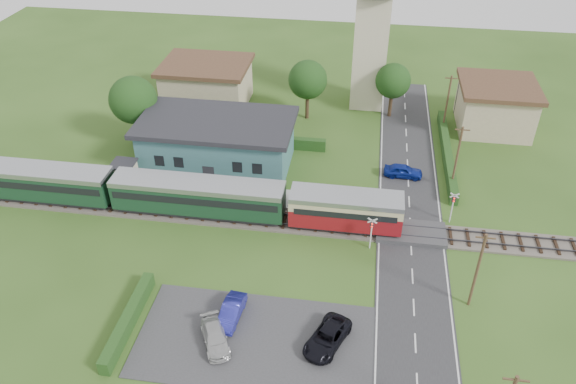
# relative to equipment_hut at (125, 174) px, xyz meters

# --- Properties ---
(ground) EXTENTS (120.00, 120.00, 0.00)m
(ground) POSITION_rel_equipment_hut_xyz_m (18.00, -5.20, -1.75)
(ground) COLOR #2D4C19
(railway_track) EXTENTS (76.00, 3.20, 0.49)m
(railway_track) POSITION_rel_equipment_hut_xyz_m (18.00, -3.20, -1.64)
(railway_track) COLOR #4C443D
(railway_track) RESTS_ON ground
(road) EXTENTS (6.00, 70.00, 0.05)m
(road) POSITION_rel_equipment_hut_xyz_m (28.00, -5.20, -1.72)
(road) COLOR #28282B
(road) RESTS_ON ground
(car_park) EXTENTS (17.00, 9.00, 0.08)m
(car_park) POSITION_rel_equipment_hut_xyz_m (16.50, -17.20, -1.71)
(car_park) COLOR #333335
(car_park) RESTS_ON ground
(crossing_deck) EXTENTS (6.20, 3.40, 0.45)m
(crossing_deck) POSITION_rel_equipment_hut_xyz_m (28.00, -3.20, -1.52)
(crossing_deck) COLOR #333335
(crossing_deck) RESTS_ON ground
(platform) EXTENTS (30.00, 3.00, 0.45)m
(platform) POSITION_rel_equipment_hut_xyz_m (8.00, 0.00, -1.52)
(platform) COLOR gray
(platform) RESTS_ON ground
(equipment_hut) EXTENTS (2.30, 2.30, 2.55)m
(equipment_hut) POSITION_rel_equipment_hut_xyz_m (0.00, 0.00, 0.00)
(equipment_hut) COLOR beige
(equipment_hut) RESTS_ON platform
(station_building) EXTENTS (16.00, 9.00, 5.30)m
(station_building) POSITION_rel_equipment_hut_xyz_m (8.00, 5.79, 0.95)
(station_building) COLOR #3A6869
(station_building) RESTS_ON ground
(train) EXTENTS (43.20, 2.90, 3.40)m
(train) POSITION_rel_equipment_hut_xyz_m (5.26, -3.20, 0.43)
(train) COLOR #232328
(train) RESTS_ON ground
(church_tower) EXTENTS (6.00, 6.00, 17.60)m
(church_tower) POSITION_rel_equipment_hut_xyz_m (23.00, 22.80, 8.48)
(church_tower) COLOR beige
(church_tower) RESTS_ON ground
(house_west) EXTENTS (10.80, 8.80, 5.50)m
(house_west) POSITION_rel_equipment_hut_xyz_m (3.00, 19.80, 1.04)
(house_west) COLOR tan
(house_west) RESTS_ON ground
(house_east) EXTENTS (8.80, 8.80, 5.50)m
(house_east) POSITION_rel_equipment_hut_xyz_m (38.00, 18.80, 1.05)
(house_east) COLOR tan
(house_east) RESTS_ON ground
(hedge_carpark) EXTENTS (0.80, 9.00, 1.20)m
(hedge_carpark) POSITION_rel_equipment_hut_xyz_m (7.00, -17.20, -1.15)
(hedge_carpark) COLOR #193814
(hedge_carpark) RESTS_ON ground
(hedge_roadside) EXTENTS (0.80, 18.00, 1.20)m
(hedge_roadside) POSITION_rel_equipment_hut_xyz_m (32.20, 10.80, -1.15)
(hedge_roadside) COLOR #193814
(hedge_roadside) RESTS_ON ground
(hedge_station) EXTENTS (22.00, 0.80, 1.30)m
(hedge_station) POSITION_rel_equipment_hut_xyz_m (8.00, 10.30, -1.10)
(hedge_station) COLOR #193814
(hedge_station) RESTS_ON ground
(tree_a) EXTENTS (5.20, 5.20, 8.00)m
(tree_a) POSITION_rel_equipment_hut_xyz_m (-2.00, 8.80, 3.63)
(tree_a) COLOR #332316
(tree_a) RESTS_ON ground
(tree_b) EXTENTS (4.60, 4.60, 7.34)m
(tree_b) POSITION_rel_equipment_hut_xyz_m (16.00, 17.80, 3.27)
(tree_b) COLOR #332316
(tree_b) RESTS_ON ground
(tree_c) EXTENTS (4.20, 4.20, 6.78)m
(tree_c) POSITION_rel_equipment_hut_xyz_m (26.00, 19.80, 2.91)
(tree_c) COLOR #332316
(tree_c) RESTS_ON ground
(utility_pole_b) EXTENTS (1.40, 0.22, 7.00)m
(utility_pole_b) POSITION_rel_equipment_hut_xyz_m (32.20, -11.20, 1.88)
(utility_pole_b) COLOR #473321
(utility_pole_b) RESTS_ON ground
(utility_pole_c) EXTENTS (1.40, 0.22, 7.00)m
(utility_pole_c) POSITION_rel_equipment_hut_xyz_m (32.20, 4.80, 1.88)
(utility_pole_c) COLOR #473321
(utility_pole_c) RESTS_ON ground
(utility_pole_d) EXTENTS (1.40, 0.22, 7.00)m
(utility_pole_d) POSITION_rel_equipment_hut_xyz_m (32.20, 16.80, 1.88)
(utility_pole_d) COLOR #473321
(utility_pole_d) RESTS_ON ground
(crossing_signal_near) EXTENTS (0.84, 0.28, 3.28)m
(crossing_signal_near) POSITION_rel_equipment_hut_xyz_m (24.40, -5.61, 0.39)
(crossing_signal_near) COLOR silver
(crossing_signal_near) RESTS_ON ground
(crossing_signal_far) EXTENTS (0.84, 0.28, 3.28)m
(crossing_signal_far) POSITION_rel_equipment_hut_xyz_m (31.60, -0.81, 0.39)
(crossing_signal_far) COLOR silver
(crossing_signal_far) RESTS_ON ground
(streetlamp_west) EXTENTS (0.30, 0.30, 5.15)m
(streetlamp_west) POSITION_rel_equipment_hut_xyz_m (-4.00, 14.80, 1.29)
(streetlamp_west) COLOR #3F3F47
(streetlamp_west) RESTS_ON ground
(streetlamp_east) EXTENTS (0.30, 0.30, 5.15)m
(streetlamp_east) POSITION_rel_equipment_hut_xyz_m (34.00, 21.80, 1.29)
(streetlamp_east) COLOR #3F3F47
(streetlamp_east) RESTS_ON ground
(car_on_road) EXTENTS (3.98, 1.72, 1.34)m
(car_on_road) POSITION_rel_equipment_hut_xyz_m (27.42, 6.25, -1.03)
(car_on_road) COLOR navy
(car_on_road) RESTS_ON road
(car_park_blue) EXTENTS (1.71, 4.00, 1.28)m
(car_park_blue) POSITION_rel_equipment_hut_xyz_m (14.36, -15.35, -1.03)
(car_park_blue) COLOR navy
(car_park_blue) RESTS_ON car_park
(car_park_silver) EXTENTS (3.29, 4.38, 1.18)m
(car_park_silver) POSITION_rel_equipment_hut_xyz_m (13.75, -17.84, -1.08)
(car_park_silver) COLOR #B0B0B0
(car_park_silver) RESTS_ON car_park
(car_park_dark) EXTENTS (3.66, 5.01, 1.27)m
(car_park_dark) POSITION_rel_equipment_hut_xyz_m (21.69, -16.72, -1.03)
(car_park_dark) COLOR black
(car_park_dark) RESTS_ON car_park
(pedestrian_near) EXTENTS (0.64, 0.45, 1.68)m
(pedestrian_near) POSITION_rel_equipment_hut_xyz_m (15.96, -0.61, -0.46)
(pedestrian_near) COLOR gray
(pedestrian_near) RESTS_ON platform
(pedestrian_far) EXTENTS (0.94, 1.03, 1.71)m
(pedestrian_far) POSITION_rel_equipment_hut_xyz_m (2.42, -0.01, -0.44)
(pedestrian_far) COLOR gray
(pedestrian_far) RESTS_ON platform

